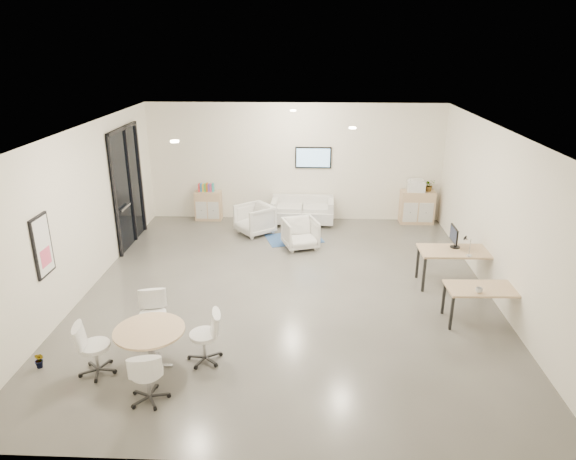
# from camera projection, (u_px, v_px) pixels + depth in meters

# --- Properties ---
(room_shell) EXTENTS (9.60, 10.60, 4.80)m
(room_shell) POSITION_uv_depth(u_px,v_px,m) (288.00, 215.00, 9.75)
(room_shell) COLOR #514F4A
(room_shell) RESTS_ON ground
(glass_door) EXTENTS (0.09, 1.90, 2.85)m
(glass_door) POSITION_uv_depth(u_px,v_px,m) (128.00, 184.00, 12.30)
(glass_door) COLOR black
(glass_door) RESTS_ON room_shell
(artwork) EXTENTS (0.05, 0.54, 1.04)m
(artwork) POSITION_uv_depth(u_px,v_px,m) (43.00, 246.00, 8.43)
(artwork) COLOR black
(artwork) RESTS_ON room_shell
(wall_tv) EXTENTS (0.98, 0.06, 0.58)m
(wall_tv) POSITION_uv_depth(u_px,v_px,m) (313.00, 158.00, 13.87)
(wall_tv) COLOR black
(wall_tv) RESTS_ON room_shell
(ceiling_spots) EXTENTS (3.14, 4.14, 0.03)m
(ceiling_spots) POSITION_uv_depth(u_px,v_px,m) (279.00, 125.00, 10.00)
(ceiling_spots) COLOR #FFEAC6
(ceiling_spots) RESTS_ON room_shell
(sideboard_left) EXTENTS (0.72, 0.38, 0.81)m
(sideboard_left) POSITION_uv_depth(u_px,v_px,m) (208.00, 206.00, 14.28)
(sideboard_left) COLOR tan
(sideboard_left) RESTS_ON room_shell
(sideboard_right) EXTENTS (0.91, 0.44, 0.91)m
(sideboard_right) POSITION_uv_depth(u_px,v_px,m) (417.00, 207.00, 14.01)
(sideboard_right) COLOR tan
(sideboard_right) RESTS_ON room_shell
(books) EXTENTS (0.42, 0.14, 0.22)m
(books) POSITION_uv_depth(u_px,v_px,m) (206.00, 188.00, 14.11)
(books) COLOR red
(books) RESTS_ON sideboard_left
(printer) EXTENTS (0.50, 0.43, 0.33)m
(printer) POSITION_uv_depth(u_px,v_px,m) (416.00, 185.00, 13.80)
(printer) COLOR white
(printer) RESTS_ON sideboard_right
(loveseat) EXTENTS (1.69, 0.88, 0.62)m
(loveseat) POSITION_uv_depth(u_px,v_px,m) (303.00, 211.00, 14.00)
(loveseat) COLOR silver
(loveseat) RESTS_ON room_shell
(blue_rug) EXTENTS (1.56, 1.26, 0.01)m
(blue_rug) POSITION_uv_depth(u_px,v_px,m) (294.00, 238.00, 13.01)
(blue_rug) COLOR #315D97
(blue_rug) RESTS_ON room_shell
(armchair_left) EXTENTS (1.11, 1.12, 0.84)m
(armchair_left) POSITION_uv_depth(u_px,v_px,m) (255.00, 218.00, 13.23)
(armchair_left) COLOR silver
(armchair_left) RESTS_ON room_shell
(armchair_right) EXTENTS (0.95, 0.92, 0.78)m
(armchair_right) POSITION_uv_depth(u_px,v_px,m) (300.00, 232.00, 12.33)
(armchair_right) COLOR silver
(armchair_right) RESTS_ON room_shell
(desk_rear) EXTENTS (1.49, 0.77, 0.77)m
(desk_rear) POSITION_uv_depth(u_px,v_px,m) (456.00, 254.00, 10.32)
(desk_rear) COLOR tan
(desk_rear) RESTS_ON room_shell
(desk_front) EXTENTS (1.33, 0.70, 0.68)m
(desk_front) POSITION_uv_depth(u_px,v_px,m) (484.00, 291.00, 8.95)
(desk_front) COLOR tan
(desk_front) RESTS_ON room_shell
(monitor) EXTENTS (0.20, 0.50, 0.44)m
(monitor) POSITION_uv_depth(u_px,v_px,m) (454.00, 237.00, 10.35)
(monitor) COLOR black
(monitor) RESTS_ON desk_rear
(round_table) EXTENTS (1.07, 1.07, 0.65)m
(round_table) POSITION_uv_depth(u_px,v_px,m) (150.00, 334.00, 7.72)
(round_table) COLOR tan
(round_table) RESTS_ON room_shell
(meeting_chairs) EXTENTS (2.26, 2.26, 0.82)m
(meeting_chairs) POSITION_uv_depth(u_px,v_px,m) (151.00, 343.00, 7.77)
(meeting_chairs) COLOR white
(meeting_chairs) RESTS_ON room_shell
(plant_cabinet) EXTENTS (0.35, 0.38, 0.25)m
(plant_cabinet) POSITION_uv_depth(u_px,v_px,m) (429.00, 187.00, 13.80)
(plant_cabinet) COLOR #3F7F3F
(plant_cabinet) RESTS_ON sideboard_right
(plant_floor) EXTENTS (0.22, 0.30, 0.12)m
(plant_floor) POSITION_uv_depth(u_px,v_px,m) (40.00, 364.00, 7.86)
(plant_floor) COLOR #3F7F3F
(plant_floor) RESTS_ON room_shell
(cup) EXTENTS (0.14, 0.13, 0.12)m
(cup) POSITION_uv_depth(u_px,v_px,m) (479.00, 290.00, 8.73)
(cup) COLOR white
(cup) RESTS_ON desk_front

